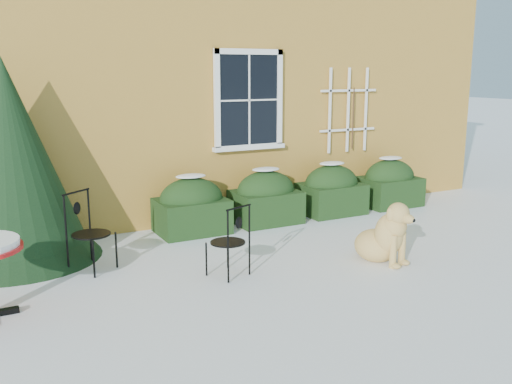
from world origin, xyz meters
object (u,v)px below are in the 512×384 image
evergreen_shrub (11,180)px  patio_chair_near (230,241)px  dog (385,237)px  patio_chair_far (88,231)px

evergreen_shrub → patio_chair_near: size_ratio=2.95×
dog → patio_chair_near: bearing=152.4°
evergreen_shrub → dog: bearing=-29.7°
patio_chair_near → patio_chair_far: 1.78m
evergreen_shrub → dog: 4.89m
patio_chair_near → dog: size_ratio=0.93×
evergreen_shrub → patio_chair_near: evergreen_shrub is taller
patio_chair_near → patio_chair_far: size_ratio=0.90×
evergreen_shrub → dog: evergreen_shrub is taller
patio_chair_near → dog: bearing=145.8°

